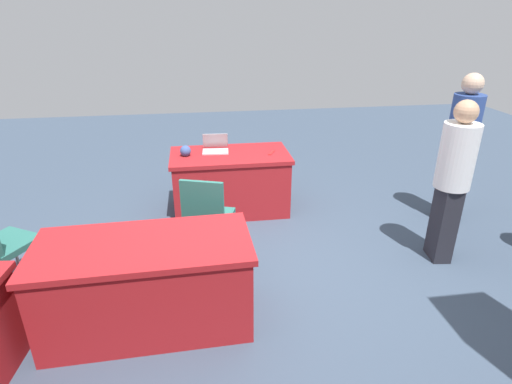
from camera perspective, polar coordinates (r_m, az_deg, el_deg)
The scene contains 9 objects.
ground_plane at distance 4.20m, azimuth 0.98°, elevation -11.34°, with size 14.40×14.40×0.00m, color #3D4C60.
table_foreground at distance 5.34m, azimuth -3.51°, elevation 1.39°, with size 1.47×0.81×0.77m.
table_mid_right at distance 3.54m, azimuth -14.66°, elevation -12.10°, with size 1.70×0.83×0.77m.
chair_tucked_right at distance 4.14m, azimuth -6.72°, elevation -3.09°, with size 0.56×0.56×0.96m.
person_attendee_standing at distance 5.43m, azimuth 26.23°, elevation 6.20°, with size 0.47×0.47×1.78m.
person_attendee_browsing at distance 4.48m, azimuth 25.37°, elevation 2.04°, with size 0.38×0.38×1.66m.
laptop_silver at distance 5.30m, azimuth -5.57°, elevation 6.01°, with size 0.34×0.31×0.21m.
yarn_ball at distance 5.16m, azimuth -9.63°, elevation 5.58°, with size 0.13×0.13×0.13m, color #3F5999.
scissors_red at distance 5.22m, azimuth 2.13°, elevation 5.42°, with size 0.18×0.04×0.01m, color red.
Camera 1 is at (0.57, 3.38, 2.41)m, focal length 29.23 mm.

